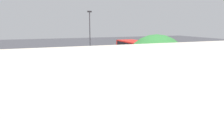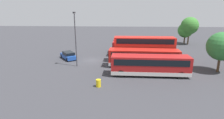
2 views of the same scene
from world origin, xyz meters
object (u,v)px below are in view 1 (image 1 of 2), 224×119
at_px(waste_bin_yellow, 41,71).
at_px(bus_single_deck_fourth, 117,67).
at_px(lamp_post_tall, 90,34).
at_px(bus_single_deck_near_end, 184,61).
at_px(bus_single_deck_second, 169,64).
at_px(bus_single_deck_fifth, 85,71).
at_px(car_hatchback_silver, 109,56).
at_px(bus_double_decker_third, 141,59).

bearing_deg(waste_bin_yellow, bus_single_deck_fourth, 142.78).
bearing_deg(lamp_post_tall, waste_bin_yellow, 30.01).
xyz_separation_m(bus_single_deck_near_end, bus_single_deck_second, (3.28, 0.80, 0.00)).
bearing_deg(lamp_post_tall, bus_single_deck_fifth, 71.97).
xyz_separation_m(bus_single_deck_near_end, bus_single_deck_fourth, (10.46, 0.31, 0.00)).
height_order(bus_single_deck_second, bus_single_deck_fifth, same).
height_order(bus_single_deck_fourth, lamp_post_tall, lamp_post_tall).
xyz_separation_m(bus_single_deck_near_end, lamp_post_tall, (10.74, -10.88, 3.54)).
bearing_deg(waste_bin_yellow, lamp_post_tall, -149.99).
relative_size(bus_single_deck_near_end, bus_single_deck_second, 0.86).
bearing_deg(waste_bin_yellow, bus_single_deck_near_end, 162.06).
distance_m(bus_single_deck_second, bus_single_deck_fourth, 7.20).
relative_size(car_hatchback_silver, waste_bin_yellow, 4.86).
height_order(car_hatchback_silver, lamp_post_tall, lamp_post_tall).
relative_size(bus_double_decker_third, car_hatchback_silver, 2.34).
xyz_separation_m(bus_single_deck_second, bus_double_decker_third, (4.03, -0.12, 0.82)).
height_order(bus_double_decker_third, waste_bin_yellow, bus_double_decker_third).
bearing_deg(lamp_post_tall, car_hatchback_silver, -148.22).
bearing_deg(waste_bin_yellow, car_hatchback_silver, -149.36).
distance_m(bus_single_deck_fifth, car_hatchback_silver, 16.66).
distance_m(bus_double_decker_third, bus_single_deck_fourth, 3.29).
bearing_deg(waste_bin_yellow, bus_single_deck_fifth, 122.62).
relative_size(bus_single_deck_near_end, bus_double_decker_third, 0.97).
xyz_separation_m(bus_single_deck_fourth, bus_single_deck_fifth, (4.07, 0.46, -0.00)).
bearing_deg(bus_single_deck_fourth, waste_bin_yellow, -37.22).
height_order(bus_single_deck_second, car_hatchback_silver, bus_single_deck_second).
bearing_deg(car_hatchback_silver, bus_single_deck_near_end, 114.60).
bearing_deg(lamp_post_tall, bus_single_deck_near_end, 134.62).
relative_size(bus_single_deck_second, bus_single_deck_fifth, 1.08).
bearing_deg(bus_single_deck_near_end, car_hatchback_silver, -65.40).
height_order(bus_single_deck_fourth, bus_single_deck_fifth, same).
relative_size(bus_single_deck_near_end, lamp_post_tall, 1.17).
bearing_deg(car_hatchback_silver, bus_double_decker_third, 85.81).
height_order(lamp_post_tall, waste_bin_yellow, lamp_post_tall).
relative_size(bus_single_deck_near_end, bus_single_deck_fifth, 0.94).
xyz_separation_m(bus_double_decker_third, lamp_post_tall, (3.43, -11.56, 2.72)).
relative_size(bus_single_deck_second, bus_double_decker_third, 1.12).
bearing_deg(lamp_post_tall, bus_single_deck_fourth, 91.40).
xyz_separation_m(bus_single_deck_second, car_hatchback_silver, (2.97, -14.45, -0.92)).
bearing_deg(waste_bin_yellow, bus_double_decker_third, 149.68).
bearing_deg(bus_double_decker_third, waste_bin_yellow, -30.32).
bearing_deg(car_hatchback_silver, bus_single_deck_second, 101.63).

